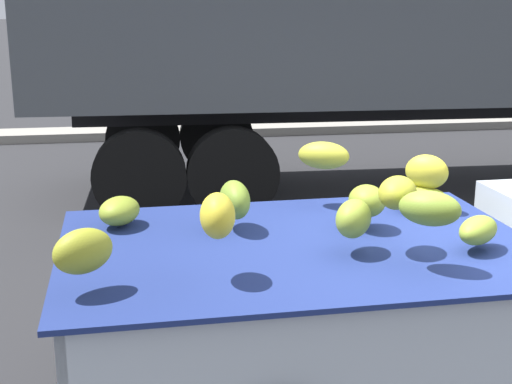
{
  "coord_description": "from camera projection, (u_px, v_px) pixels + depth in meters",
  "views": [
    {
      "loc": [
        -2.2,
        -3.91,
        2.48
      ],
      "look_at": [
        -1.4,
        0.81,
        1.21
      ],
      "focal_mm": 50.5,
      "sensor_mm": 36.0,
      "label": 1
    }
  ],
  "objects": [
    {
      "name": "curb_strip",
      "position": [
        251.0,
        129.0,
        13.96
      ],
      "size": [
        80.0,
        0.8,
        0.16
      ],
      "primitive_type": "cube",
      "color": "gray",
      "rests_on": "ground"
    }
  ]
}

